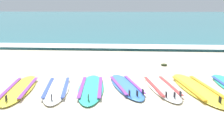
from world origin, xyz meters
TOP-DOWN VIEW (x-y plane):
  - ground_plane at (0.00, 0.00)m, footprint 80.00×80.00m
  - sea at (0.00, 35.18)m, footprint 80.00×60.00m
  - wave_foam_strip at (0.00, 5.78)m, footprint 80.00×1.20m
  - surfboard_1 at (-2.35, -0.09)m, footprint 0.81×2.24m
  - surfboard_2 at (-1.55, 0.00)m, footprint 0.84×2.16m
  - surfboard_3 at (-0.80, 0.08)m, footprint 0.74×2.24m
  - surfboard_4 at (-0.04, 0.29)m, footprint 1.09×2.11m
  - surfboard_5 at (0.75, 0.26)m, footprint 0.91×2.15m
  - surfboard_6 at (1.52, 0.22)m, footprint 1.08×2.57m
  - seaweed_clump_near_shoreline at (1.08, 2.58)m, footprint 0.20×0.16m

SIDE VIEW (x-z plane):
  - ground_plane at x=0.00m, z-range 0.00..0.00m
  - seaweed_clump_near_shoreline at x=1.08m, z-range 0.00..0.07m
  - surfboard_6 at x=1.52m, z-range -0.05..0.13m
  - surfboard_3 at x=-0.80m, z-range -0.05..0.13m
  - surfboard_1 at x=-2.35m, z-range -0.05..0.13m
  - surfboard_2 at x=-1.55m, z-range -0.05..0.13m
  - surfboard_5 at x=0.75m, z-range -0.05..0.13m
  - surfboard_4 at x=-0.04m, z-range -0.05..0.13m
  - sea at x=0.00m, z-range 0.00..0.10m
  - wave_foam_strip at x=0.00m, z-range 0.00..0.11m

